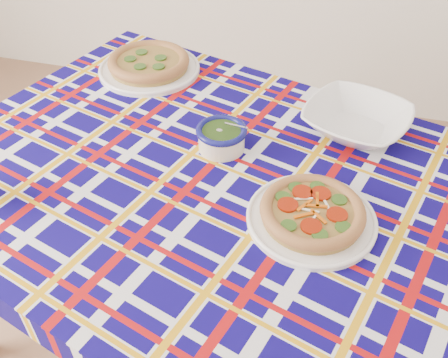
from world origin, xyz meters
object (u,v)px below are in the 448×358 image
(dining_table, at_px, (250,215))
(main_focaccia_plate, at_px, (312,212))
(pesto_bowl, at_px, (222,136))
(serving_bowl, at_px, (356,120))

(dining_table, distance_m, main_focaccia_plate, 0.21)
(pesto_bowl, bearing_deg, main_focaccia_plate, -37.55)
(dining_table, distance_m, pesto_bowl, 0.23)
(main_focaccia_plate, distance_m, pesto_bowl, 0.36)
(main_focaccia_plate, bearing_deg, serving_bowl, 79.75)
(main_focaccia_plate, relative_size, pesto_bowl, 2.25)
(dining_table, xyz_separation_m, main_focaccia_plate, (0.16, -0.06, 0.12))
(dining_table, xyz_separation_m, pesto_bowl, (-0.12, 0.16, 0.13))
(main_focaccia_plate, xyz_separation_m, pesto_bowl, (-0.28, 0.22, 0.01))
(main_focaccia_plate, height_order, pesto_bowl, pesto_bowl)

